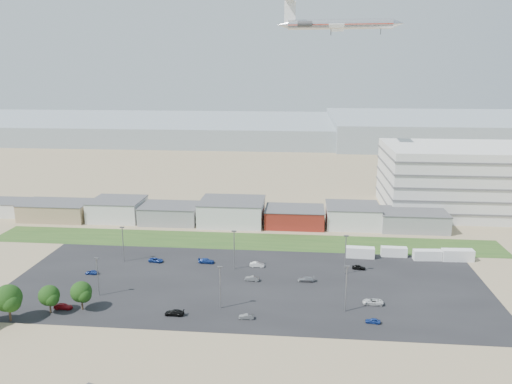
# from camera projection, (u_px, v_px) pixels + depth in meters

# --- Properties ---
(ground) EXTENTS (700.00, 700.00, 0.00)m
(ground) POSITION_uv_depth(u_px,v_px,m) (213.00, 321.00, 107.25)
(ground) COLOR #897957
(ground) RESTS_ON ground
(parking_lot) EXTENTS (120.00, 50.00, 0.01)m
(parking_lot) POSITION_uv_depth(u_px,v_px,m) (247.00, 283.00, 126.13)
(parking_lot) COLOR black
(parking_lot) RESTS_ON ground
(grass_strip) EXTENTS (160.00, 16.00, 0.02)m
(grass_strip) POSITION_uv_depth(u_px,v_px,m) (243.00, 241.00, 157.54)
(grass_strip) COLOR #26491B
(grass_strip) RESTS_ON ground
(hills_backdrop) EXTENTS (700.00, 200.00, 9.00)m
(hills_backdrop) POSITION_uv_depth(u_px,v_px,m) (330.00, 131.00, 407.18)
(hills_backdrop) COLOR gray
(hills_backdrop) RESTS_ON ground
(building_row) EXTENTS (170.00, 20.00, 8.00)m
(building_row) POSITION_uv_depth(u_px,v_px,m) (201.00, 211.00, 176.53)
(building_row) COLOR silver
(building_row) RESTS_ON ground
(parking_garage) EXTENTS (80.00, 40.00, 25.00)m
(parking_garage) POSITION_uv_depth(u_px,v_px,m) (493.00, 179.00, 187.91)
(parking_garage) COLOR silver
(parking_garage) RESTS_ON ground
(box_trailer_a) EXTENTS (8.30, 2.95, 3.07)m
(box_trailer_a) POSITION_uv_depth(u_px,v_px,m) (360.00, 252.00, 143.36)
(box_trailer_a) COLOR silver
(box_trailer_a) RESTS_ON ground
(box_trailer_b) EXTENTS (7.39, 2.42, 2.76)m
(box_trailer_b) POSITION_uv_depth(u_px,v_px,m) (394.00, 252.00, 144.31)
(box_trailer_b) COLOR silver
(box_trailer_b) RESTS_ON ground
(box_trailer_c) EXTENTS (7.88, 2.93, 2.90)m
(box_trailer_c) POSITION_uv_depth(u_px,v_px,m) (427.00, 255.00, 141.58)
(box_trailer_c) COLOR silver
(box_trailer_c) RESTS_ON ground
(box_trailer_d) EXTENTS (8.86, 3.17, 3.27)m
(box_trailer_d) POSITION_uv_depth(u_px,v_px,m) (457.00, 255.00, 140.95)
(box_trailer_d) COLOR silver
(box_trailer_d) RESTS_ON ground
(tree_mid) EXTENTS (6.21, 6.21, 9.32)m
(tree_mid) POSITION_uv_depth(u_px,v_px,m) (8.00, 301.00, 106.20)
(tree_mid) COLOR black
(tree_mid) RESTS_ON ground
(tree_right) EXTENTS (4.88, 4.88, 7.32)m
(tree_right) POSITION_uv_depth(u_px,v_px,m) (49.00, 298.00, 109.99)
(tree_right) COLOR black
(tree_right) RESTS_ON ground
(tree_near) EXTENTS (5.04, 5.04, 7.55)m
(tree_near) POSITION_uv_depth(u_px,v_px,m) (81.00, 294.00, 111.50)
(tree_near) COLOR black
(tree_near) RESTS_ON ground
(lightpole_front_l) EXTENTS (1.12, 0.47, 9.52)m
(lightpole_front_l) POSITION_uv_depth(u_px,v_px,m) (98.00, 277.00, 118.33)
(lightpole_front_l) COLOR slate
(lightpole_front_l) RESTS_ON ground
(lightpole_front_m) EXTENTS (1.18, 0.49, 10.07)m
(lightpole_front_m) POSITION_uv_depth(u_px,v_px,m) (220.00, 288.00, 111.84)
(lightpole_front_m) COLOR slate
(lightpole_front_m) RESTS_ON ground
(lightpole_front_r) EXTENTS (1.27, 0.53, 10.81)m
(lightpole_front_r) POSITION_uv_depth(u_px,v_px,m) (346.00, 289.00, 110.29)
(lightpole_front_r) COLOR slate
(lightpole_front_r) RESTS_ON ground
(lightpole_back_l) EXTENTS (1.19, 0.50, 10.15)m
(lightpole_back_l) POSITION_uv_depth(u_px,v_px,m) (123.00, 244.00, 139.61)
(lightpole_back_l) COLOR slate
(lightpole_back_l) RESTS_ON ground
(lightpole_back_m) EXTENTS (1.28, 0.53, 10.86)m
(lightpole_back_m) POSITION_uv_depth(u_px,v_px,m) (234.00, 250.00, 134.06)
(lightpole_back_m) COLOR slate
(lightpole_back_m) RESTS_ON ground
(lightpole_back_r) EXTENTS (1.26, 0.52, 10.70)m
(lightpole_back_r) POSITION_uv_depth(u_px,v_px,m) (345.00, 255.00, 130.81)
(lightpole_back_r) COLOR slate
(lightpole_back_r) RESTS_ON ground
(airliner) EXTENTS (49.11, 35.14, 13.92)m
(airliner) POSITION_uv_depth(u_px,v_px,m) (340.00, 24.00, 185.76)
(airliner) COLOR silver
(parked_car_0) EXTENTS (4.81, 2.42, 1.31)m
(parked_car_0) POSITION_uv_depth(u_px,v_px,m) (373.00, 302.00, 114.69)
(parked_car_0) COLOR silver
(parked_car_0) RESTS_ON ground
(parked_car_2) EXTENTS (3.31, 1.66, 1.08)m
(parked_car_2) POSITION_uv_depth(u_px,v_px,m) (373.00, 321.00, 106.19)
(parked_car_2) COLOR navy
(parked_car_2) RESTS_ON ground
(parked_car_3) EXTENTS (4.37, 1.88, 1.25)m
(parked_car_3) POSITION_uv_depth(u_px,v_px,m) (174.00, 313.00, 109.57)
(parked_car_3) COLOR black
(parked_car_3) RESTS_ON ground
(parked_car_5) EXTENTS (3.33, 1.35, 1.14)m
(parked_car_5) POSITION_uv_depth(u_px,v_px,m) (92.00, 272.00, 131.69)
(parked_car_5) COLOR navy
(parked_car_5) RESTS_ON ground
(parked_car_6) EXTENTS (4.59, 2.02, 1.31)m
(parked_car_6) POSITION_uv_depth(u_px,v_px,m) (206.00, 261.00, 139.33)
(parked_car_6) COLOR navy
(parked_car_6) RESTS_ON ground
(parked_car_7) EXTENTS (3.86, 1.73, 1.23)m
(parked_car_7) POSITION_uv_depth(u_px,v_px,m) (252.00, 278.00, 127.62)
(parked_car_7) COLOR #595B5E
(parked_car_7) RESTS_ON ground
(parked_car_8) EXTENTS (3.77, 1.94, 1.23)m
(parked_car_8) POSITION_uv_depth(u_px,v_px,m) (359.00, 267.00, 134.92)
(parked_car_8) COLOR black
(parked_car_8) RESTS_ON ground
(parked_car_9) EXTENTS (4.33, 2.40, 1.15)m
(parked_car_9) POSITION_uv_depth(u_px,v_px,m) (156.00, 260.00, 140.10)
(parked_car_9) COLOR navy
(parked_car_9) RESTS_ON ground
(parked_car_10) EXTENTS (4.21, 1.76, 1.21)m
(parked_car_10) POSITION_uv_depth(u_px,v_px,m) (63.00, 306.00, 112.54)
(parked_car_10) COLOR maroon
(parked_car_10) RESTS_ON ground
(parked_car_11) EXTENTS (4.00, 1.42, 1.32)m
(parked_car_11) POSITION_uv_depth(u_px,v_px,m) (257.00, 264.00, 136.69)
(parked_car_11) COLOR silver
(parked_car_11) RESTS_ON ground
(parked_car_12) EXTENTS (4.32, 1.77, 1.25)m
(parked_car_12) POSITION_uv_depth(u_px,v_px,m) (306.00, 279.00, 127.21)
(parked_car_12) COLOR #A5A5AA
(parked_car_12) RESTS_ON ground
(parked_car_13) EXTENTS (3.32, 1.25, 1.08)m
(parked_car_13) POSITION_uv_depth(u_px,v_px,m) (246.00, 316.00, 108.03)
(parked_car_13) COLOR #595B5E
(parked_car_13) RESTS_ON ground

